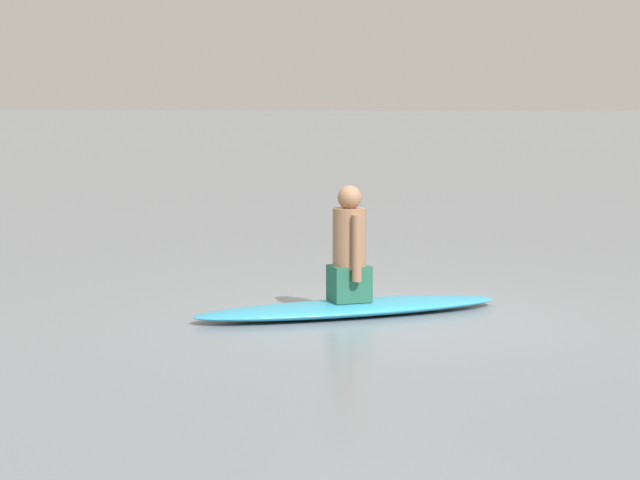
% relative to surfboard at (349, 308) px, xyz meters
% --- Properties ---
extents(ground_plane, '(400.00, 400.00, 0.00)m').
position_rel_surfboard_xyz_m(ground_plane, '(-0.08, 0.30, -0.06)').
color(ground_plane, gray).
extents(surfboard, '(2.18, 2.72, 0.12)m').
position_rel_surfboard_xyz_m(surfboard, '(0.00, 0.00, 0.00)').
color(surfboard, '#339EC6').
rests_on(surfboard, ground).
extents(person_paddler, '(0.42, 0.44, 1.04)m').
position_rel_surfboard_xyz_m(person_paddler, '(-0.00, 0.00, 0.53)').
color(person_paddler, '#26664C').
rests_on(person_paddler, surfboard).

